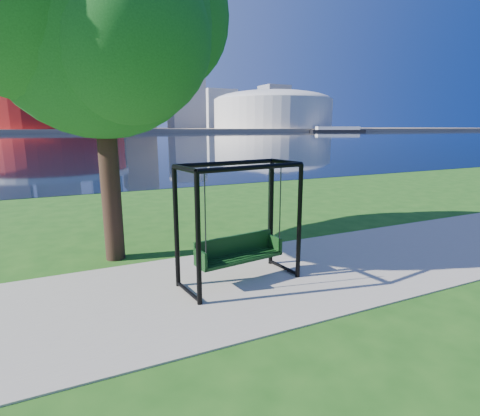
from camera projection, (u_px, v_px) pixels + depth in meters
ground at (251, 271)px, 8.37m from camera, size 900.00×900.00×0.00m
path at (262, 279)px, 7.93m from camera, size 120.00×4.00×0.03m
river at (78, 139)px, 98.74m from camera, size 900.00×180.00×0.02m
far_bank at (68, 130)px, 279.26m from camera, size 900.00×228.00×2.00m
stadium at (48, 107)px, 209.43m from camera, size 83.00×83.00×32.00m
arena at (273, 109)px, 268.85m from camera, size 84.00×84.00×26.56m
skyline at (57, 82)px, 281.96m from camera, size 392.00×66.00×96.50m
swing at (239, 226)px, 7.55m from camera, size 2.54×1.37×2.48m
park_tree at (95, 16)px, 8.06m from camera, size 6.39×5.77×7.93m
barge at (337, 129)px, 233.97m from camera, size 34.57×19.70×3.35m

